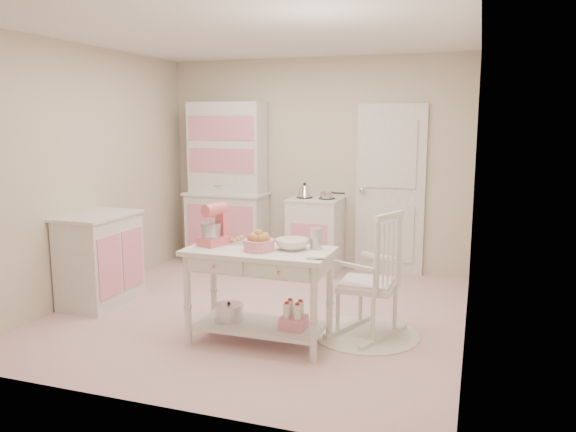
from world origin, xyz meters
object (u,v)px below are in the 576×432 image
object	(u,v)px
rocking_chair	(367,274)
stand_mixer	(213,225)
stove	(315,235)
bread_basket	(259,245)
base_cabinet	(100,259)
hutch	(227,184)
work_table	(259,296)

from	to	relation	value
rocking_chair	stand_mixer	world-z (taller)	stand_mixer
stove	bread_basket	distance (m)	2.38
stove	rocking_chair	distance (m)	2.10
base_cabinet	bread_basket	size ratio (longest dim) A/B	3.68
hutch	base_cabinet	xyz separation A→B (m)	(-0.53, -1.91, -0.58)
hutch	work_table	xyz separation A→B (m)	(1.38, -2.34, -0.64)
stove	stand_mixer	distance (m)	2.34
base_cabinet	work_table	xyz separation A→B (m)	(1.90, -0.43, -0.06)
base_cabinet	rocking_chair	distance (m)	2.72
stove	base_cabinet	size ratio (longest dim) A/B	1.00
rocking_chair	base_cabinet	bearing A→B (deg)	-156.61
hutch	bread_basket	xyz separation A→B (m)	(1.40, -2.39, -0.19)
bread_basket	rocking_chair	bearing A→B (deg)	31.43
stove	rocking_chair	size ratio (longest dim) A/B	0.84
stand_mixer	bread_basket	bearing A→B (deg)	10.42
rocking_chair	work_table	xyz separation A→B (m)	(-0.82, -0.44, -0.15)
hutch	rocking_chair	size ratio (longest dim) A/B	1.89
rocking_chair	bread_basket	distance (m)	0.98
rocking_chair	bread_basket	size ratio (longest dim) A/B	4.40
hutch	base_cabinet	world-z (taller)	hutch
stove	base_cabinet	bearing A→B (deg)	-132.89
stand_mixer	rocking_chair	bearing A→B (deg)	38.10
stove	work_table	distance (m)	2.29
work_table	base_cabinet	bearing A→B (deg)	167.26
stove	base_cabinet	xyz separation A→B (m)	(-1.73, -1.86, 0.00)
hutch	bread_basket	world-z (taller)	hutch
base_cabinet	rocking_chair	size ratio (longest dim) A/B	0.84
work_table	stand_mixer	distance (m)	0.71
hutch	stove	xyz separation A→B (m)	(1.20, -0.05, -0.58)
stand_mixer	bread_basket	distance (m)	0.46
bread_basket	work_table	bearing A→B (deg)	111.80
base_cabinet	bread_basket	distance (m)	2.02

